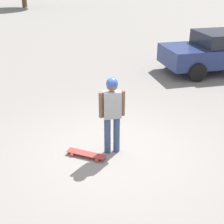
{
  "coord_description": "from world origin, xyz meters",
  "views": [
    {
      "loc": [
        5.94,
        0.05,
        3.77
      ],
      "look_at": [
        0.0,
        0.0,
        0.98
      ],
      "focal_mm": 50.0,
      "sensor_mm": 36.0,
      "label": 1
    }
  ],
  "objects": [
    {
      "name": "car_parked_near",
      "position": [
        -5.94,
        4.09,
        0.8
      ],
      "size": [
        2.87,
        4.66,
        1.54
      ],
      "rotation": [
        0.0,
        0.0,
        -1.32
      ],
      "color": "navy",
      "rests_on": "ground_plane"
    },
    {
      "name": "person",
      "position": [
        0.0,
        0.0,
        1.04
      ],
      "size": [
        0.28,
        0.55,
        1.73
      ],
      "rotation": [
        0.0,
        0.0,
        1.8
      ],
      "color": "#38476B",
      "rests_on": "ground_plane"
    },
    {
      "name": "skateboard",
      "position": [
        0.21,
        -0.56,
        0.07
      ],
      "size": [
        0.5,
        0.89,
        0.08
      ],
      "rotation": [
        0.0,
        0.0,
        -1.94
      ],
      "color": "#A5332D",
      "rests_on": "ground_plane"
    },
    {
      "name": "ground_plane",
      "position": [
        0.0,
        0.0,
        0.0
      ],
      "size": [
        220.0,
        220.0,
        0.0
      ],
      "primitive_type": "plane",
      "color": "gray"
    }
  ]
}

